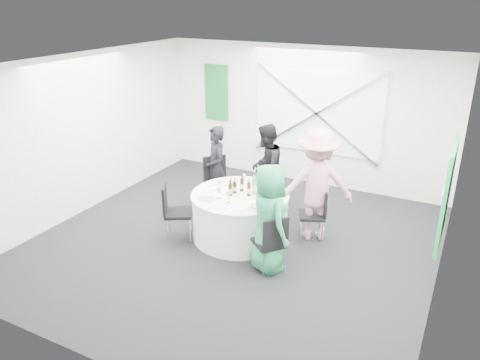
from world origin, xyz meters
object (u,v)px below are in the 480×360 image
at_px(chair_front_right, 272,240).
at_px(person_man_back, 266,167).
at_px(chair_front_left, 173,208).
at_px(green_water_bottle, 254,186).
at_px(chair_back, 266,182).
at_px(person_woman_pink, 317,185).
at_px(chair_back_left, 217,179).
at_px(clear_water_bottle, 231,187).
at_px(person_woman_green, 269,218).
at_px(chair_back_right, 317,211).
at_px(banquet_table, 240,216).
at_px(person_man_back_left, 216,168).

relative_size(chair_front_right, person_man_back, 0.56).
distance_m(chair_front_left, green_water_bottle, 1.34).
bearing_deg(chair_back, person_woman_pink, -31.77).
height_order(chair_back_left, clear_water_bottle, clear_water_bottle).
distance_m(chair_front_right, person_woman_pink, 1.35).
height_order(chair_back_left, chair_front_right, chair_back_left).
bearing_deg(person_woman_green, chair_back_left, -1.05).
relative_size(chair_back, chair_back_left, 0.90).
height_order(chair_front_left, person_woman_pink, person_woman_pink).
bearing_deg(green_water_bottle, person_woman_pink, 27.01).
distance_m(chair_back_right, chair_front_left, 2.30).
bearing_deg(banquet_table, chair_back_right, 23.52).
bearing_deg(chair_back_left, person_woman_green, -89.07).
distance_m(chair_front_left, clear_water_bottle, 0.98).
height_order(banquet_table, chair_back_right, chair_back_right).
height_order(chair_back_left, person_man_back_left, person_man_back_left).
bearing_deg(chair_front_right, green_water_bottle, -101.13).
distance_m(chair_back_left, chair_front_right, 2.28).
xyz_separation_m(banquet_table, chair_front_right, (0.88, -0.73, 0.14)).
xyz_separation_m(person_woman_green, green_water_bottle, (-0.58, 0.74, 0.09)).
bearing_deg(person_man_back_left, chair_back_right, 32.94).
relative_size(chair_front_right, person_man_back_left, 0.57).
xyz_separation_m(banquet_table, person_man_back, (-0.10, 1.20, 0.42)).
bearing_deg(chair_front_right, clear_water_bottle, -84.44).
relative_size(banquet_table, chair_front_left, 1.65).
distance_m(chair_front_right, person_man_back_left, 2.35).
distance_m(chair_back_left, chair_back_right, 2.00).
xyz_separation_m(banquet_table, green_water_bottle, (0.20, 0.11, 0.51)).
bearing_deg(banquet_table, person_man_back_left, 138.55).
xyz_separation_m(banquet_table, person_woman_pink, (1.07, 0.55, 0.53)).
xyz_separation_m(chair_front_right, person_woman_green, (-0.09, 0.09, 0.27)).
distance_m(chair_back_right, person_man_back, 1.44).
xyz_separation_m(person_man_back_left, person_woman_green, (1.68, -1.43, 0.02)).
relative_size(chair_back_left, chair_front_left, 1.05).
height_order(chair_back, green_water_bottle, green_water_bottle).
bearing_deg(person_woman_pink, green_water_bottle, -0.20).
relative_size(chair_back, chair_back_right, 1.03).
distance_m(person_man_back, green_water_bottle, 1.14).
height_order(chair_back_left, person_woman_green, person_woman_green).
relative_size(chair_back_right, chair_front_right, 0.98).
relative_size(chair_back, chair_front_right, 1.01).
distance_m(chair_back, person_woman_pink, 1.35).
bearing_deg(chair_back, banquet_table, -90.00).
distance_m(chair_back_right, person_woman_pink, 0.41).
distance_m(person_man_back_left, person_man_back, 0.90).
bearing_deg(chair_back, person_man_back, 137.91).
relative_size(chair_back_left, clear_water_bottle, 3.54).
relative_size(chair_front_left, clear_water_bottle, 3.37).
xyz_separation_m(person_woman_pink, clear_water_bottle, (-1.22, -0.58, -0.05)).
xyz_separation_m(chair_back_left, clear_water_bottle, (0.71, -0.79, 0.28)).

